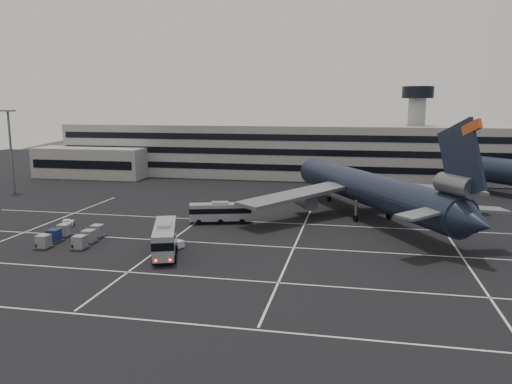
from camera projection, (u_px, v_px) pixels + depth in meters
ground at (202, 251)px, 67.44m from camera, size 260.00×260.00×0.00m
lane_markings at (210, 250)px, 67.95m from camera, size 90.00×55.62×0.01m
terminal at (270, 151)px, 135.46m from camera, size 125.00×26.00×24.00m
hills at (351, 173)px, 230.11m from camera, size 352.00×180.00×44.00m
lightpole_left at (10, 140)px, 109.88m from camera, size 2.40×2.40×18.28m
trijet_main at (369, 189)px, 85.63m from camera, size 42.38×53.09×18.08m
bus_near at (165, 237)px, 65.88m from camera, size 6.49×12.15×4.20m
bus_far at (220, 211)px, 82.95m from camera, size 10.47×5.15×3.61m
tug_a at (69, 223)px, 80.49m from camera, size 1.65×2.23×1.29m
tug_b at (176, 243)px, 68.93m from camera, size 2.64×2.26×1.47m
uld_cluster at (71, 236)px, 71.34m from camera, size 8.07×9.23×1.90m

